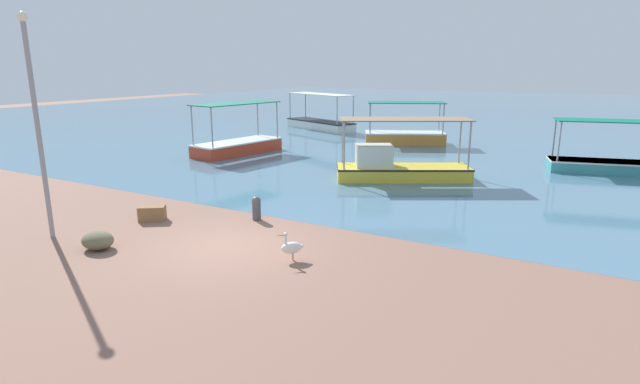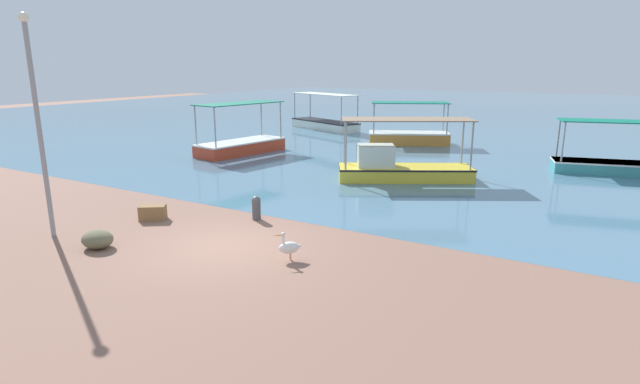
% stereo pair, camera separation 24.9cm
% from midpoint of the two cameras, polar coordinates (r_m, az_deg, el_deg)
% --- Properties ---
extents(ground, '(120.00, 120.00, 0.00)m').
position_cam_midpoint_polar(ground, '(14.63, -10.93, -6.13)').
color(ground, '#876050').
extents(harbor_water, '(110.00, 90.00, 0.00)m').
position_cam_midpoint_polar(harbor_water, '(59.27, 20.82, 8.47)').
color(harbor_water, slate).
rests_on(harbor_water, ground).
extents(fishing_boat_outer, '(6.09, 4.50, 2.75)m').
position_cam_midpoint_polar(fishing_boat_outer, '(22.83, 8.52, 2.97)').
color(fishing_boat_outer, gold).
rests_on(fishing_boat_outer, harbor_water).
extents(fishing_boat_near_right, '(5.38, 2.90, 2.51)m').
position_cam_midpoint_polar(fishing_boat_near_right, '(27.74, 29.63, 2.95)').
color(fishing_boat_near_right, teal).
rests_on(fishing_boat_near_right, harbor_water).
extents(fishing_boat_near_left, '(5.50, 3.95, 2.73)m').
position_cam_midpoint_polar(fishing_boat_near_left, '(33.54, 9.46, 6.40)').
color(fishing_boat_near_left, orange).
rests_on(fishing_boat_near_left, harbor_water).
extents(fishing_boat_far_right, '(2.83, 5.83, 2.94)m').
position_cam_midpoint_polar(fishing_boat_far_right, '(29.80, -9.64, 5.42)').
color(fishing_boat_far_right, '#C83E24').
rests_on(fishing_boat_far_right, harbor_water).
extents(fishing_boat_center, '(6.95, 4.34, 2.84)m').
position_cam_midpoint_polar(fishing_boat_center, '(40.88, -0.16, 7.94)').
color(fishing_boat_center, white).
rests_on(fishing_boat_center, harbor_water).
extents(pelican, '(0.63, 0.66, 0.80)m').
position_cam_midpoint_polar(pelican, '(13.27, -3.83, -6.31)').
color(pelican, '#E0997A').
rests_on(pelican, ground).
extents(lamp_post, '(0.28, 0.28, 6.46)m').
position_cam_midpoint_polar(lamp_post, '(16.51, -30.05, 7.37)').
color(lamp_post, gray).
rests_on(lamp_post, ground).
extents(mooring_bollard, '(0.30, 0.30, 0.81)m').
position_cam_midpoint_polar(mooring_bollard, '(16.81, -7.70, -1.75)').
color(mooring_bollard, '#47474C').
rests_on(mooring_bollard, ground).
extents(net_pile, '(0.94, 0.80, 0.52)m').
position_cam_midpoint_polar(net_pile, '(15.47, -24.49, -5.05)').
color(net_pile, '#666146').
rests_on(net_pile, ground).
extents(cargo_crate, '(0.97, 0.87, 0.49)m').
position_cam_midpoint_polar(cargo_crate, '(17.61, -19.02, -2.31)').
color(cargo_crate, olive).
rests_on(cargo_crate, ground).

